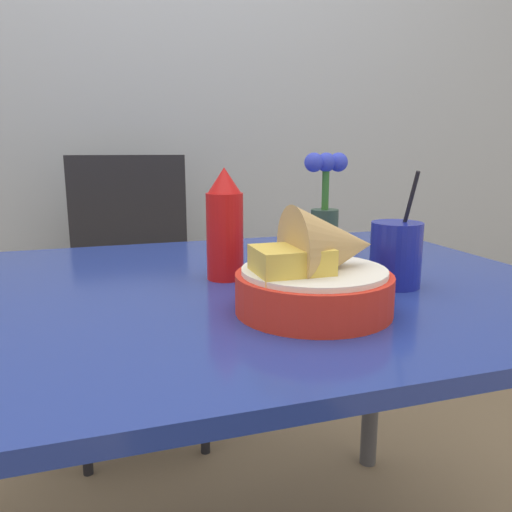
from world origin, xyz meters
TOP-DOWN VIEW (x-y plane):
  - wall_window at (0.00, 1.23)m, footprint 7.00×0.06m
  - dining_table at (0.00, 0.00)m, footprint 1.23×0.88m
  - chair_far_window at (-0.10, 0.87)m, footprint 0.40×0.40m
  - food_basket at (0.10, -0.19)m, footprint 0.23×0.23m
  - ketchup_bottle at (0.02, 0.04)m, footprint 0.07×0.07m
  - drink_cup at (0.29, -0.10)m, footprint 0.09×0.09m
  - flower_vase at (0.28, 0.17)m, footprint 0.10×0.06m

SIDE VIEW (x-z plane):
  - chair_far_window at x=-0.10m, z-range 0.08..1.02m
  - dining_table at x=0.00m, z-range 0.27..0.99m
  - drink_cup at x=0.29m, z-range 0.67..0.88m
  - food_basket at x=0.10m, z-range 0.70..0.86m
  - ketchup_bottle at x=0.02m, z-range 0.72..0.92m
  - flower_vase at x=0.28m, z-range 0.72..0.95m
  - wall_window at x=0.00m, z-range 0.00..2.60m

